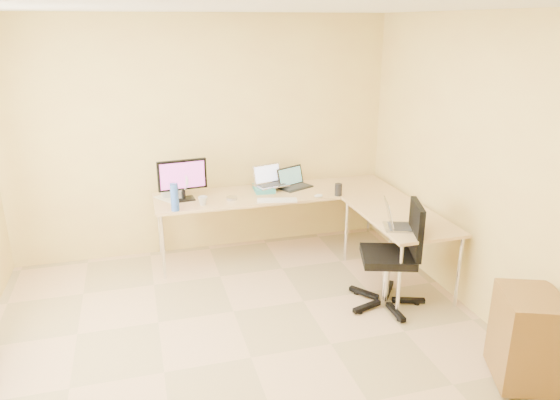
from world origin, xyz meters
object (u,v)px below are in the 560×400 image
object	(u,v)px
desk_main	(277,223)
keyboard	(277,200)
laptop_return	(400,217)
office_chair	(388,255)
monitor	(183,180)
laptop_black	(295,178)
water_bottle	(175,197)
laptop_center	(271,176)
mug	(203,201)
cabinet	(526,337)
desk_return	(398,248)
desk_fan	(178,186)

from	to	relation	value
desk_main	keyboard	bearing A→B (deg)	-104.71
laptop_return	office_chair	world-z (taller)	office_chair
monitor	laptop_black	world-z (taller)	monitor
water_bottle	laptop_center	bearing A→B (deg)	19.75
mug	office_chair	bearing A→B (deg)	-37.97
water_bottle	cabinet	distance (m)	3.30
desk_main	mug	distance (m)	0.96
laptop_center	mug	xyz separation A→B (m)	(-0.80, -0.30, -0.12)
cabinet	keyboard	bearing A→B (deg)	138.96
laptop_center	keyboard	xyz separation A→B (m)	(-0.04, -0.39, -0.15)
office_chair	monitor	bearing A→B (deg)	158.73
desk_main	monitor	xyz separation A→B (m)	(-1.01, 0.01, 0.58)
keyboard	mug	world-z (taller)	mug
laptop_black	laptop_center	bearing A→B (deg)	155.15
desk_return	laptop_black	distance (m)	1.40
desk_fan	desk_main	bearing A→B (deg)	8.69
laptop_black	desk_main	bearing A→B (deg)	175.93
laptop_black	mug	world-z (taller)	laptop_black
water_bottle	monitor	bearing A→B (deg)	69.94
desk_main	mug	size ratio (longest dim) A/B	27.29
keyboard	laptop_center	bearing A→B (deg)	97.59
desk_return	monitor	bearing A→B (deg)	152.98
monitor	desk_fan	distance (m)	0.10
water_bottle	laptop_black	bearing A→B (deg)	15.98
water_bottle	cabinet	bearing A→B (deg)	-46.25
monitor	water_bottle	distance (m)	0.34
desk_fan	mug	bearing A→B (deg)	-39.02
monitor	office_chair	xyz separation A→B (m)	(1.68, -1.39, -0.45)
mug	desk_fan	world-z (taller)	desk_fan
water_bottle	cabinet	world-z (taller)	water_bottle
laptop_black	water_bottle	world-z (taller)	water_bottle
desk_main	water_bottle	xyz separation A→B (m)	(-1.13, -0.30, 0.50)
keyboard	mug	distance (m)	0.77
laptop_center	keyboard	world-z (taller)	laptop_center
desk_return	desk_fan	size ratio (longest dim) A/B	4.52
office_chair	laptop_return	bearing A→B (deg)	42.34
desk_main	water_bottle	bearing A→B (deg)	-165.20
monitor	keyboard	world-z (taller)	monitor
monitor	cabinet	xyz separation A→B (m)	(2.14, -2.66, -0.59)
desk_fan	laptop_return	xyz separation A→B (m)	(1.85, -1.39, -0.04)
laptop_center	keyboard	bearing A→B (deg)	-110.57
keyboard	office_chair	distance (m)	1.33
laptop_center	mug	world-z (taller)	laptop_center
desk_main	cabinet	bearing A→B (deg)	-66.99
desk_main	cabinet	size ratio (longest dim) A/B	3.90
monitor	desk_fan	xyz separation A→B (m)	(-0.05, 0.06, -0.07)
keyboard	office_chair	bearing A→B (deg)	-42.45
desk_return	keyboard	xyz separation A→B (m)	(-1.05, 0.70, 0.37)
desk_main	laptop_center	size ratio (longest dim) A/B	7.61
monitor	mug	size ratio (longest dim) A/B	5.24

